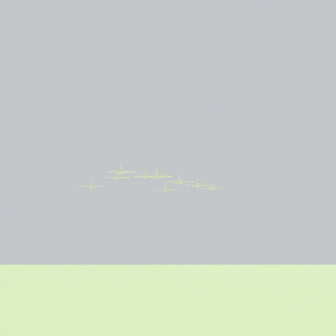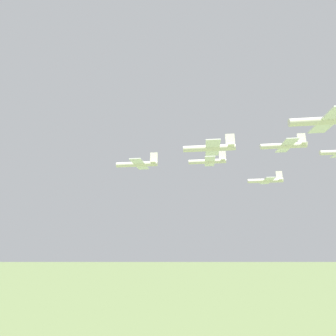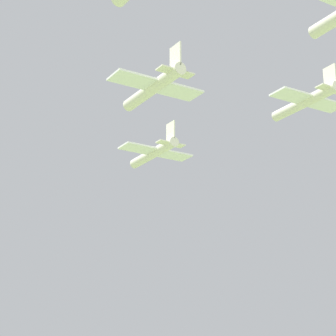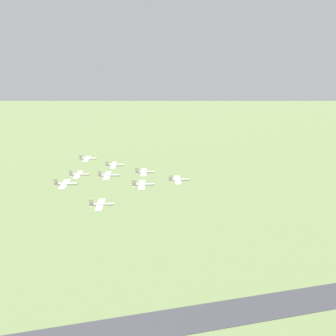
% 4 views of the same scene
% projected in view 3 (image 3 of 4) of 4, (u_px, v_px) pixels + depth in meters
% --- Properties ---
extents(jet_0, '(10.22, 10.69, 3.57)m').
position_uv_depth(jet_0, '(155.00, 152.00, 86.47)').
color(jet_0, silver).
extents(jet_1, '(10.22, 10.69, 3.57)m').
position_uv_depth(jet_1, '(155.00, 86.00, 66.65)').
color(jet_1, silver).
extents(jet_2, '(10.22, 10.69, 3.57)m').
position_uv_depth(jet_2, '(307.00, 101.00, 78.14)').
color(jet_2, silver).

